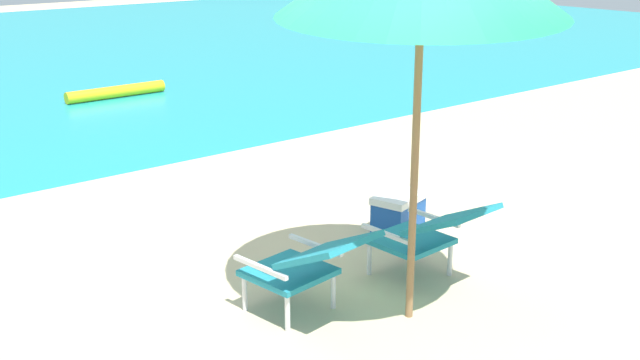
{
  "coord_description": "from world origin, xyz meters",
  "views": [
    {
      "loc": [
        -3.44,
        -3.77,
        2.51
      ],
      "look_at": [
        0.0,
        0.44,
        0.75
      ],
      "focal_mm": 43.82,
      "sensor_mm": 36.0,
      "label": 1
    }
  ],
  "objects": [
    {
      "name": "lounge_chair_right",
      "position": [
        0.52,
        -0.18,
        0.4
      ],
      "size": [
        0.58,
        0.9,
        0.68
      ],
      "color": "teal",
      "rests_on": "ground_plane"
    },
    {
      "name": "cooler_box",
      "position": [
        1.12,
        0.73,
        0.16
      ],
      "size": [
        0.54,
        0.44,
        0.32
      ],
      "color": "#194CA5",
      "rests_on": "ground_plane"
    },
    {
      "name": "ground_plane",
      "position": [
        0.0,
        4.0,
        0.0
      ],
      "size": [
        40.0,
        40.0,
        0.0
      ],
      "primitive_type": "plane",
      "color": "#CCB78E"
    },
    {
      "name": "swim_buoy",
      "position": [
        1.65,
        7.45,
        0.1
      ],
      "size": [
        1.6,
        0.18,
        0.18
      ],
      "primitive_type": "cylinder",
      "rotation": [
        0.0,
        1.57,
        0.0
      ],
      "color": "yellow",
      "rests_on": "ocean_band"
    },
    {
      "name": "lounge_chair_left",
      "position": [
        -0.51,
        -0.05,
        0.4
      ],
      "size": [
        0.64,
        0.93,
        0.68
      ],
      "color": "teal",
      "rests_on": "ground_plane"
    }
  ]
}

